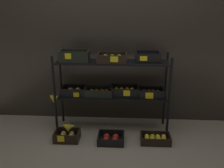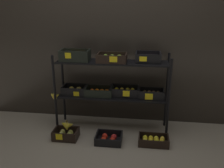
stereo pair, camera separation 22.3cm
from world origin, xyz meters
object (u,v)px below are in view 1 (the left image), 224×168
crate_ground_pear (67,136)px  banana_bunch_loose (68,127)px  crate_ground_apple_red (111,139)px  crate_ground_lemon (155,139)px  display_rack (111,79)px

crate_ground_pear → banana_bunch_loose: 0.13m
crate_ground_apple_red → crate_ground_lemon: same height
crate_ground_pear → crate_ground_apple_red: (0.54, -0.01, -0.01)m
crate_ground_lemon → crate_ground_apple_red: bearing=-177.5°
display_rack → banana_bunch_loose: size_ratio=9.65×
display_rack → banana_bunch_loose: 0.80m
banana_bunch_loose → display_rack: bearing=35.6°
banana_bunch_loose → crate_ground_apple_red: bearing=-0.9°
display_rack → crate_ground_lemon: 0.92m
banana_bunch_loose → crate_ground_pear: bearing=169.5°
crate_ground_lemon → banana_bunch_loose: size_ratio=2.27×
display_rack → crate_ground_pear: size_ratio=5.04×
crate_ground_lemon → banana_bunch_loose: bearing=-179.2°
crate_ground_apple_red → crate_ground_lemon: 0.54m
crate_ground_pear → crate_ground_lemon: size_ratio=0.84×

